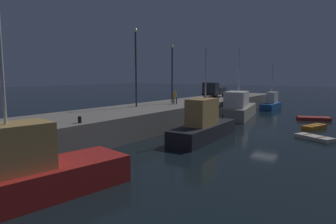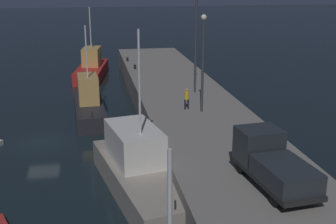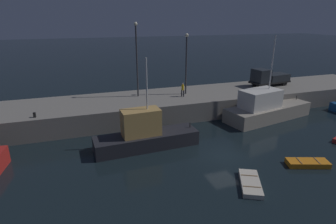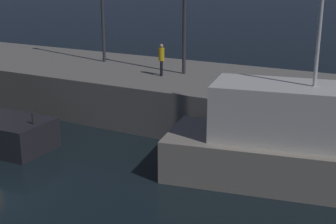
% 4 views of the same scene
% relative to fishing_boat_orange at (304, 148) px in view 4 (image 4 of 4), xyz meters
% --- Properties ---
extents(pier_quay, '(62.63, 8.44, 2.41)m').
position_rel_fishing_boat_orange_xyz_m(pier_quay, '(-9.65, 5.79, -0.20)').
color(pier_quay, gray).
rests_on(pier_quay, ground).
extents(fishing_boat_orange, '(11.98, 5.80, 10.10)m').
position_rel_fishing_boat_orange_xyz_m(fishing_boat_orange, '(0.00, 0.00, 0.00)').
color(fishing_boat_orange, gray).
rests_on(fishing_boat_orange, ground).
extents(dockworker, '(0.43, 0.43, 1.76)m').
position_rel_fishing_boat_orange_xyz_m(dockworker, '(-9.07, 4.93, 2.00)').
color(dockworker, black).
rests_on(dockworker, pier_quay).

